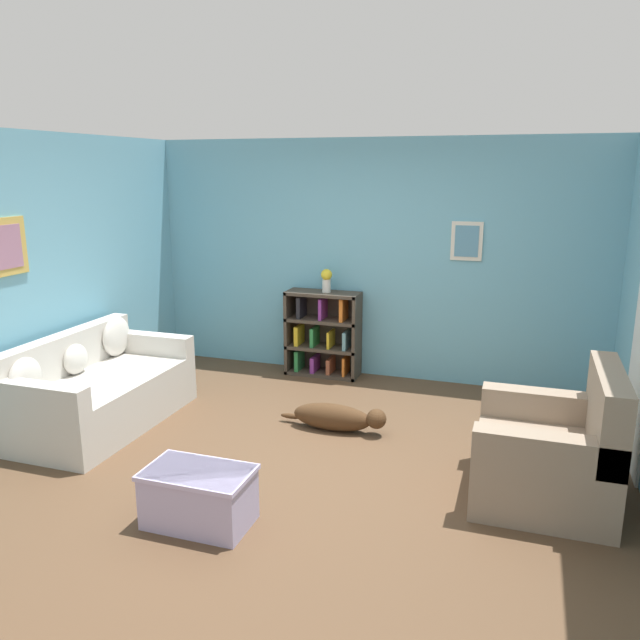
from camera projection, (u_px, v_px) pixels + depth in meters
ground_plane at (305, 456)px, 5.07m from camera, size 14.00×14.00×0.00m
wall_back at (373, 260)px, 6.84m from camera, size 5.60×0.13×2.60m
wall_left at (34, 281)px, 5.54m from camera, size 0.13×5.00×2.60m
couch at (98, 391)px, 5.66m from camera, size 0.92×1.73×0.85m
bookshelf at (323, 334)px, 7.00m from camera, size 0.82×0.32×0.95m
recliner_chair at (554, 454)px, 4.36m from camera, size 0.93×1.02×0.97m
coffee_table at (199, 495)px, 4.07m from camera, size 0.70×0.43×0.38m
dog at (337, 417)px, 5.55m from camera, size 1.00×0.22×0.25m
vase at (327, 279)px, 6.82m from camera, size 0.12×0.12×0.26m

